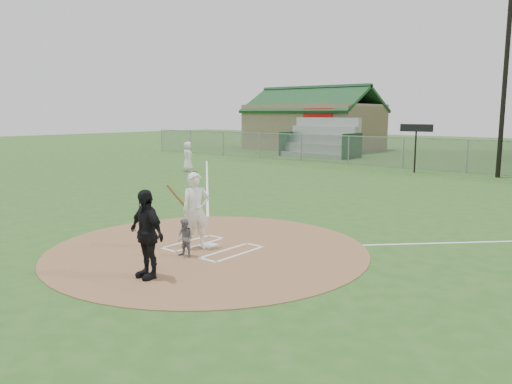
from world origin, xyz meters
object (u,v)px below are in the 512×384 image
Objects in this scene: ondeck_player at (188,157)px; home_plate at (208,245)px; batter_at_plate at (196,211)px; catcher at (185,238)px; umpire at (146,234)px.

home_plate is at bearing 174.57° from ondeck_player.
ondeck_player is 18.07m from batter_at_plate.
ondeck_player is (-13.73, 12.90, 0.42)m from catcher.
umpire is at bearing -72.74° from home_plate.
catcher is 0.47× the size of batter_at_plate.
home_plate is 0.24× the size of ondeck_player.
catcher is 0.98m from batter_at_plate.
batter_at_plate is (13.36, -12.17, 0.12)m from ondeck_player.
catcher is at bearing -73.98° from home_plate.
umpire reaches higher than ondeck_player.
catcher is (0.32, -1.10, 0.46)m from home_plate.
catcher reaches higher than home_plate.
home_plate is 1.07m from batter_at_plate.
batter_at_plate is (-0.05, -0.37, 1.00)m from home_plate.
batter_at_plate reaches higher than catcher.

